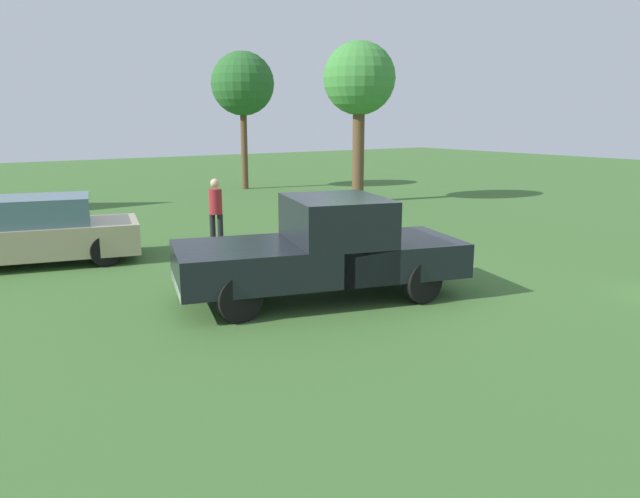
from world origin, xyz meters
TOP-DOWN VIEW (x-y plane):
  - ground_plane at (0.00, 0.00)m, footprint 80.00×80.00m
  - pickup_truck at (0.80, 0.02)m, footprint 5.38×3.28m
  - sedan_near at (4.57, -5.71)m, footprint 4.67×2.80m
  - person_bystander at (0.54, -5.14)m, footprint 0.45×0.45m
  - tree_back_right at (-5.93, -15.97)m, footprint 2.78×2.78m
  - tree_side at (-7.44, -9.59)m, footprint 2.68×2.68m
  - traffic_cone at (-2.27, -3.33)m, footprint 0.32×0.32m

SIDE VIEW (x-z plane):
  - ground_plane at x=0.00m, z-range 0.00..0.00m
  - traffic_cone at x=-2.27m, z-range 0.00..0.55m
  - sedan_near at x=4.57m, z-range -0.05..1.44m
  - pickup_truck at x=0.80m, z-range 0.03..1.84m
  - person_bystander at x=0.54m, z-range 0.11..1.81m
  - tree_side at x=-7.44m, z-range 1.53..7.46m
  - tree_back_right at x=-5.93m, z-range 1.59..7.62m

